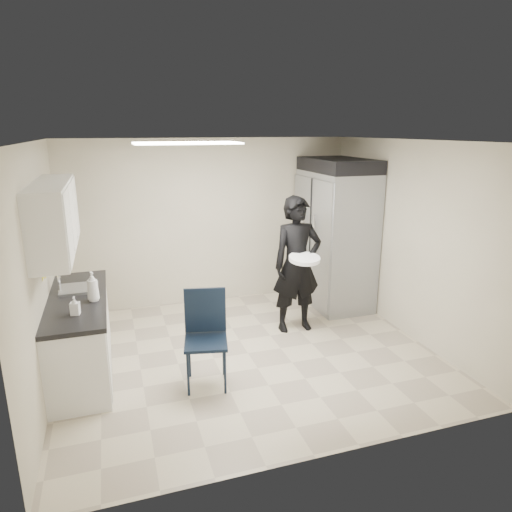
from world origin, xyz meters
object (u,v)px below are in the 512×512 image
object	(u,v)px
lower_counter	(81,336)
commercial_fridge	(335,239)
folding_chair	(206,342)
man_tuxedo	(297,265)

from	to	relation	value
lower_counter	commercial_fridge	xyz separation A→B (m)	(3.78, 1.07, 0.62)
lower_counter	folding_chair	world-z (taller)	folding_chair
lower_counter	commercial_fridge	size ratio (longest dim) A/B	0.90
man_tuxedo	lower_counter	bearing A→B (deg)	-172.96
lower_counter	folding_chair	bearing A→B (deg)	-30.03
commercial_fridge	man_tuxedo	bearing A→B (deg)	-141.66
lower_counter	folding_chair	xyz separation A→B (m)	(1.31, -0.76, 0.08)
lower_counter	man_tuxedo	size ratio (longest dim) A/B	1.01
folding_chair	man_tuxedo	bearing A→B (deg)	47.22
commercial_fridge	folding_chair	bearing A→B (deg)	-143.46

